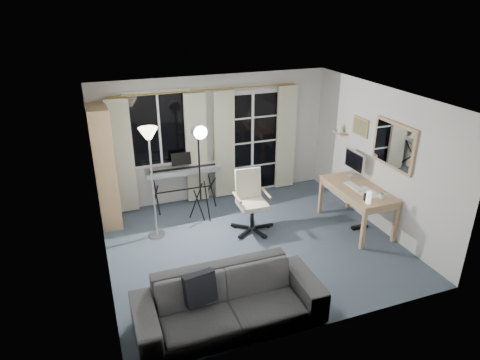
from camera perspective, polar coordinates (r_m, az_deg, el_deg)
name	(u,v)px	position (r m, az deg, el deg)	size (l,w,h in m)	color
floor	(253,245)	(7.01, 1.77, -8.71)	(4.50, 4.00, 0.02)	#333F4B
window	(159,129)	(7.87, -10.74, 6.68)	(1.20, 0.08, 1.40)	white
french_door	(252,143)	(8.48, 1.56, 4.95)	(1.32, 0.09, 2.11)	white
curtains	(210,146)	(8.10, -4.05, 4.51)	(3.60, 0.07, 2.13)	gold
bookshelf	(102,168)	(7.69, -17.98, 1.50)	(0.36, 0.98, 2.10)	#A27D55
torchiere_lamp	(150,151)	(6.75, -11.94, 3.83)	(0.36, 0.36, 1.88)	#B2B2B7
keyboard_piano	(183,171)	(7.92, -7.62, 1.23)	(1.37, 0.67, 0.99)	black
studio_light	(199,143)	(7.12, -5.43, 4.91)	(0.34, 0.37, 1.83)	black
office_chair	(250,195)	(7.21, 1.32, -1.97)	(0.71, 0.74, 1.06)	black
desk	(358,193)	(7.50, 15.41, -1.63)	(0.69, 1.38, 0.74)	tan
monitor	(354,162)	(7.80, 15.02, 2.38)	(0.18, 0.53, 0.46)	silver
desk_clutter	(362,202)	(7.33, 15.96, -2.89)	(0.43, 0.84, 0.94)	white
mug	(383,196)	(7.14, 18.47, -1.99)	(0.12, 0.10, 0.12)	silver
wall_mirror	(394,145)	(7.15, 19.82, 4.38)	(0.04, 0.94, 0.74)	#A27D55
framed_print	(361,127)	(7.81, 15.79, 6.84)	(0.03, 0.42, 0.32)	#A27D55
wall_shelf	(341,130)	(8.22, 13.26, 6.52)	(0.16, 0.30, 0.18)	#A27D55
sofa	(229,293)	(5.29, -1.52, -14.87)	(2.28, 0.69, 0.89)	#29292B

